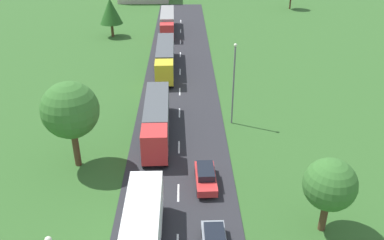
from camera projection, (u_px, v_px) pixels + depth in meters
road at (179, 169)px, 37.87m from camera, size 10.00×140.00×0.06m
lane_marking_centre at (178, 209)px, 32.90m from camera, size 0.16×119.32×0.01m
truck_second at (157, 118)px, 42.48m from camera, size 2.78×13.16×3.53m
truck_third at (165, 57)px, 59.55m from camera, size 2.71×14.85×3.47m
truck_fourth at (167, 21)px, 77.22m from camera, size 2.77×14.04×3.62m
car_third at (206, 177)px, 35.44m from camera, size 1.85×4.54×1.58m
lamppost_second at (234, 81)px, 43.52m from camera, size 0.36×0.36×9.28m
tree_oak at (111, 11)px, 73.59m from camera, size 4.14×4.14×7.00m
tree_maple at (330, 185)px, 29.01m from camera, size 3.89×3.89×6.15m
tree_pine at (70, 110)px, 35.92m from camera, size 5.17×5.17×8.39m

